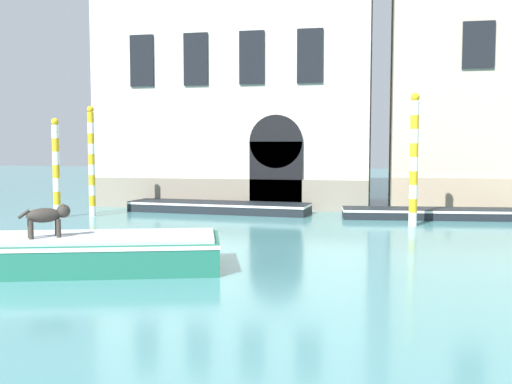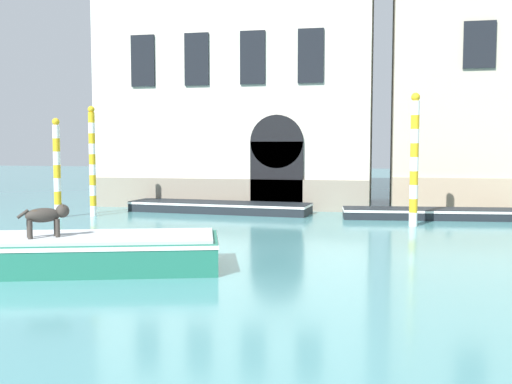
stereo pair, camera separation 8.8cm
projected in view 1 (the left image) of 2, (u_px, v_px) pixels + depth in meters
boat_foreground at (62, 252)px, 12.35m from camera, size 6.79×3.84×0.71m
dog_on_deck at (48, 216)px, 12.11m from camera, size 0.85×0.72×0.68m
boat_moored_near_palazzo at (219, 207)px, 22.89m from camera, size 7.10×2.22×0.40m
boat_moored_far at (432, 213)px, 20.95m from camera, size 6.32×1.97×0.36m
mooring_pole_0 at (414, 159)px, 18.89m from camera, size 0.27×0.27×4.21m
mooring_pole_2 at (56, 168)px, 21.11m from camera, size 0.26×0.26×3.52m
mooring_pole_3 at (92, 161)px, 21.54m from camera, size 0.24×0.24×3.97m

